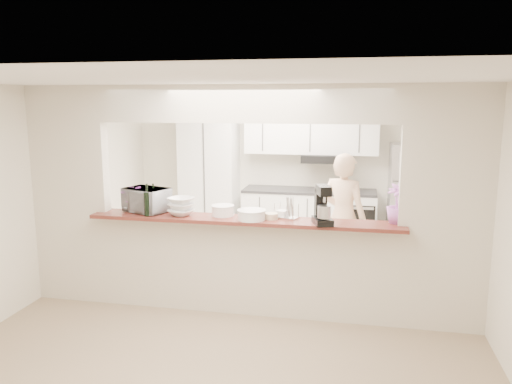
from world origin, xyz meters
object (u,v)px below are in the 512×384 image
(toaster_oven, at_px, (146,200))
(stand_mixer, at_px, (322,207))
(person, at_px, (343,218))
(refrigerator, at_px, (414,200))

(toaster_oven, relative_size, stand_mixer, 1.22)
(toaster_oven, distance_m, person, 2.51)
(stand_mixer, xyz_separation_m, person, (0.18, 1.38, -0.43))
(stand_mixer, distance_m, person, 1.46)
(refrigerator, bearing_deg, stand_mixer, -113.37)
(toaster_oven, bearing_deg, person, 49.19)
(refrigerator, bearing_deg, toaster_oven, -140.91)
(refrigerator, xyz_separation_m, stand_mixer, (-1.20, -2.79, 0.42))
(toaster_oven, height_order, person, person)
(refrigerator, xyz_separation_m, person, (-1.02, -1.41, -0.01))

